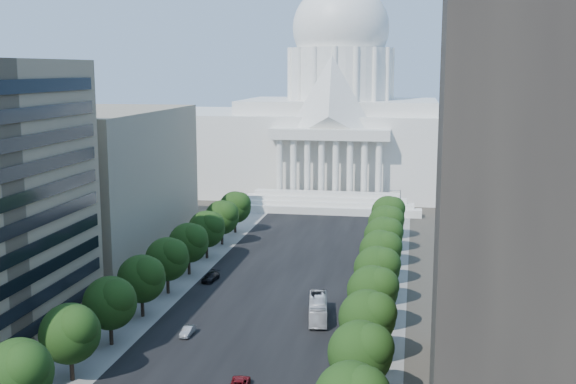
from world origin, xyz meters
The scene contains 31 objects.
road_asphalt centered at (0.00, 90.00, 0.00)m, with size 30.00×260.00×0.01m, color black.
sidewalk_left centered at (-19.00, 90.00, 0.00)m, with size 8.00×260.00×0.02m, color gray.
sidewalk_right centered at (19.00, 90.00, 0.00)m, with size 8.00×260.00×0.02m, color gray.
capitol centered at (0.00, 184.89, 20.01)m, with size 120.00×56.00×73.00m.
office_block_left_far centered at (-48.00, 100.00, 15.00)m, with size 38.00×52.00×30.00m, color gray.
tree_l_b centered at (-17.66, 23.81, 6.45)m, with size 7.79×7.60×9.97m.
tree_l_c centered at (-17.66, 35.81, 6.45)m, with size 7.79×7.60×9.97m.
tree_l_d centered at (-17.66, 47.81, 6.45)m, with size 7.79×7.60×9.97m.
tree_l_e centered at (-17.66, 59.81, 6.45)m, with size 7.79×7.60×9.97m.
tree_l_f centered at (-17.66, 71.81, 6.45)m, with size 7.79×7.60×9.97m.
tree_l_g centered at (-17.66, 83.81, 6.45)m, with size 7.79×7.60×9.97m.
tree_l_h centered at (-17.66, 95.81, 6.45)m, with size 7.79×7.60×9.97m.
tree_l_i centered at (-17.66, 107.81, 6.45)m, with size 7.79×7.60×9.97m.
tree_l_j centered at (-17.66, 119.81, 6.45)m, with size 7.79×7.60×9.97m.
tree_r_c centered at (18.34, 35.81, 6.45)m, with size 7.79×7.60×9.97m.
tree_r_d centered at (18.34, 47.81, 6.45)m, with size 7.79×7.60×9.97m.
tree_r_e centered at (18.34, 59.81, 6.45)m, with size 7.79×7.60×9.97m.
tree_r_f centered at (18.34, 71.81, 6.45)m, with size 7.79×7.60×9.97m.
tree_r_g centered at (18.34, 83.81, 6.45)m, with size 7.79×7.60×9.97m.
tree_r_h centered at (18.34, 95.81, 6.45)m, with size 7.79×7.60×9.97m.
tree_r_i centered at (18.34, 107.81, 6.45)m, with size 7.79×7.60×9.97m.
tree_r_j centered at (18.34, 119.81, 6.45)m, with size 7.79×7.60×9.97m.
streetlight_b centered at (19.90, 35.00, 5.82)m, with size 2.61×0.44×9.00m.
streetlight_c centered at (19.90, 60.00, 5.82)m, with size 2.61×0.44×9.00m.
streetlight_d centered at (19.90, 85.00, 5.82)m, with size 2.61×0.44×9.00m.
streetlight_e centered at (19.90, 110.00, 5.82)m, with size 2.61×0.44×9.00m.
streetlight_f centered at (19.90, 135.00, 5.82)m, with size 2.61×0.44×9.00m.
car_silver centered at (-8.43, 53.31, 0.64)m, with size 1.36×3.89×1.28m, color #A0A2A7.
car_red centered at (3.29, 37.28, 0.67)m, with size 2.22×4.83×1.34m, color maroon.
car_dark_b centered at (-12.75, 80.44, 0.74)m, with size 2.08×5.13×1.49m, color black.
city_bus centered at (9.42, 63.78, 1.62)m, with size 2.72×11.62×3.24m, color silver.
Camera 1 is at (23.45, -43.31, 38.63)m, focal length 45.00 mm.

